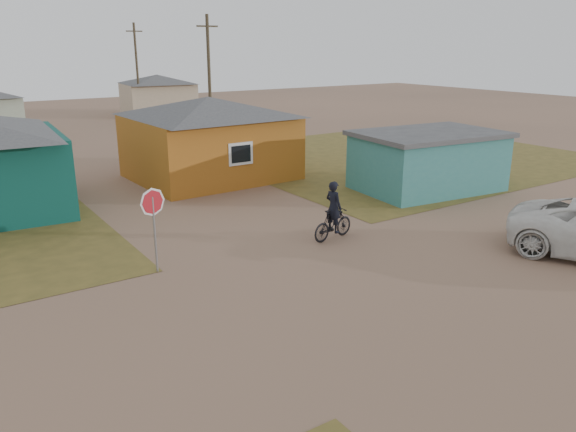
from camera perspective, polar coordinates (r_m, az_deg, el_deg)
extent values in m
plane|color=#86634D|center=(15.35, 7.30, -7.20)|extent=(120.00, 120.00, 0.00)
cube|color=brown|center=(33.67, 10.93, 6.04)|extent=(20.00, 18.00, 0.00)
cube|color=#A85F19|center=(27.58, -7.91, 6.95)|extent=(7.21, 6.24, 3.00)
pyramid|color=#3E3E41|center=(27.31, -8.08, 10.98)|extent=(7.72, 6.76, 0.90)
cube|color=silver|center=(24.91, -4.83, 6.32)|extent=(1.20, 0.06, 1.00)
cube|color=black|center=(24.88, -4.79, 6.31)|extent=(0.95, 0.04, 0.75)
cube|color=#387D78|center=(25.84, 13.99, 5.25)|extent=(6.39, 4.61, 2.40)
cube|color=#3E3E41|center=(25.62, 14.20, 8.09)|extent=(6.71, 4.93, 0.20)
cube|color=tan|center=(54.25, -13.03, 11.50)|extent=(6.41, 5.50, 2.80)
pyramid|color=#3E3E41|center=(54.12, -13.16, 13.40)|extent=(6.95, 6.05, 0.80)
cylinder|color=#463B2A|center=(36.18, -7.98, 13.32)|extent=(0.20, 0.20, 8.00)
cube|color=#463B2A|center=(36.13, -8.21, 18.55)|extent=(1.40, 0.10, 0.10)
cylinder|color=#463B2A|center=(51.35, -15.06, 13.98)|extent=(0.20, 0.20, 8.00)
cube|color=#463B2A|center=(51.31, -15.36, 17.66)|extent=(1.40, 0.10, 0.10)
cylinder|color=gray|center=(16.27, -13.37, -1.88)|extent=(0.07, 0.07, 2.24)
imported|color=black|center=(18.77, 4.60, -0.80)|extent=(1.82, 0.77, 1.06)
imported|color=black|center=(18.60, 4.65, 0.93)|extent=(0.51, 0.69, 1.74)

